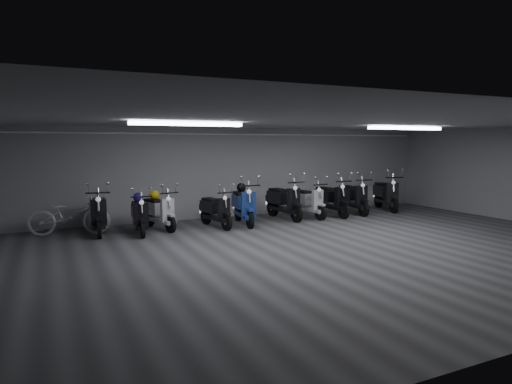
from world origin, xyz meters
name	(u,v)px	position (x,y,z in m)	size (l,w,h in m)	color
floor	(332,248)	(0.00, 0.00, -0.01)	(14.00, 10.00, 0.01)	#3A3A3D
ceiling	(335,122)	(0.00, 0.00, 2.80)	(14.00, 10.00, 0.01)	gray
back_wall	(243,172)	(0.00, 5.00, 1.40)	(14.00, 0.01, 2.80)	gray
fluor_strip_left	(188,124)	(-3.00, 1.00, 2.74)	(2.40, 0.18, 0.08)	white
fluor_strip_right	(406,128)	(3.00, 1.00, 2.74)	(2.40, 0.18, 0.08)	white
conduit	(244,134)	(0.00, 4.92, 2.62)	(0.05, 0.05, 13.60)	white
scooter_0	(99,207)	(-4.54, 3.89, 0.70)	(0.63, 1.89, 1.41)	black
scooter_1	(140,209)	(-3.59, 3.44, 0.64)	(0.57, 1.72, 1.28)	black
scooter_2	(159,206)	(-3.01, 3.78, 0.65)	(0.58, 1.75, 1.30)	silver
scooter_3	(216,205)	(-1.50, 3.44, 0.64)	(0.57, 1.71, 1.27)	black
scooter_4	(244,199)	(-0.62, 3.51, 0.74)	(0.66, 1.98, 1.47)	navy
scooter_5	(284,195)	(0.87, 3.80, 0.74)	(0.66, 1.99, 1.48)	black
scooter_6	(308,196)	(1.67, 3.71, 0.68)	(0.61, 1.82, 1.36)	silver
scooter_7	(332,194)	(2.56, 3.70, 0.72)	(0.65, 1.95, 1.45)	black
scooter_8	(353,192)	(3.47, 3.77, 0.73)	(0.65, 1.96, 1.46)	black
scooter_9	(386,189)	(4.98, 3.89, 0.75)	(0.67, 2.00, 1.49)	black
bicycle	(69,210)	(-5.24, 4.06, 0.64)	(0.70, 1.98, 1.28)	silver
helmet_0	(241,187)	(-0.58, 3.78, 1.05)	(0.27, 0.27, 0.27)	black
helmet_1	(154,195)	(-3.08, 4.01, 0.94)	(0.26, 0.26, 0.26)	gold
helmet_2	(138,197)	(-3.57, 3.68, 0.93)	(0.26, 0.26, 0.26)	#1D0C84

